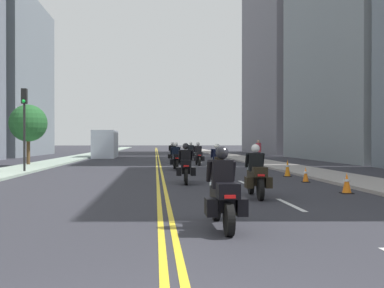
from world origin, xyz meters
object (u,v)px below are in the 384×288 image
at_px(motorcycle_4, 176,159).
at_px(traffic_cone_0, 306,175).
at_px(pedestrian_1, 258,151).
at_px(motorcycle_2, 186,167).
at_px(traffic_light_near, 24,115).
at_px(motorcycle_5, 198,156).
at_px(traffic_cone_1, 287,168).
at_px(motorcycle_0, 223,196).
at_px(traffic_cone_2, 347,183).
at_px(motorcycle_7, 191,153).
at_px(parked_truck, 106,145).
at_px(motorcycle_3, 217,163).
at_px(motorcycle_1, 256,176).
at_px(motorcycle_6, 172,154).
at_px(street_tree_1, 28,123).

relative_size(motorcycle_4, traffic_cone_0, 3.47).
height_order(motorcycle_4, pedestrian_1, pedestrian_1).
relative_size(motorcycle_2, traffic_light_near, 0.50).
distance_m(motorcycle_5, traffic_cone_1, 10.63).
distance_m(traffic_light_near, pedestrian_1, 17.55).
distance_m(motorcycle_0, traffic_cone_2, 7.31).
distance_m(motorcycle_4, traffic_cone_1, 7.55).
bearing_deg(motorcycle_2, traffic_cone_2, -34.90).
relative_size(motorcycle_7, parked_truck, 0.34).
height_order(motorcycle_2, motorcycle_4, motorcycle_4).
height_order(motorcycle_4, parked_truck, parked_truck).
height_order(traffic_cone_1, parked_truck, parked_truck).
xyz_separation_m(motorcycle_0, traffic_light_near, (-8.23, 15.61, 2.46)).
bearing_deg(traffic_cone_0, motorcycle_0, -117.65).
bearing_deg(motorcycle_4, motorcycle_3, -71.22).
xyz_separation_m(motorcycle_0, motorcycle_5, (1.69, 22.37, 0.02)).
bearing_deg(motorcycle_5, motorcycle_0, -96.26).
distance_m(motorcycle_5, traffic_cone_0, 13.39).
bearing_deg(pedestrian_1, motorcycle_3, 120.83).
relative_size(motorcycle_1, motorcycle_2, 0.99).
relative_size(motorcycle_1, motorcycle_7, 1.00).
xyz_separation_m(motorcycle_2, pedestrian_1, (6.64, 15.57, 0.27)).
height_order(motorcycle_2, traffic_cone_0, motorcycle_2).
relative_size(motorcycle_0, motorcycle_5, 0.99).
xyz_separation_m(motorcycle_4, motorcycle_7, (1.97, 13.24, -0.00)).
relative_size(motorcycle_4, traffic_cone_1, 2.70).
bearing_deg(traffic_cone_0, motorcycle_3, 129.55).
bearing_deg(motorcycle_6, motorcycle_1, -87.00).
distance_m(motorcycle_3, motorcycle_7, 17.87).
relative_size(motorcycle_1, motorcycle_4, 1.00).
height_order(motorcycle_5, traffic_cone_2, motorcycle_5).
distance_m(traffic_cone_2, pedestrian_1, 19.47).
xyz_separation_m(traffic_cone_0, traffic_cone_2, (-0.01, -3.96, 0.02)).
bearing_deg(motorcycle_4, parked_truck, 104.62).
xyz_separation_m(motorcycle_3, pedestrian_1, (4.81, 11.60, 0.29)).
xyz_separation_m(motorcycle_3, traffic_cone_2, (3.15, -7.79, -0.30)).
bearing_deg(street_tree_1, motorcycle_0, -66.18).
xyz_separation_m(motorcycle_1, motorcycle_7, (0.17, 26.49, -0.00)).
bearing_deg(traffic_cone_1, motorcycle_0, -112.25).
distance_m(motorcycle_7, pedestrian_1, 7.83).
bearing_deg(traffic_light_near, pedestrian_1, 31.88).
distance_m(motorcycle_1, motorcycle_3, 8.61).
bearing_deg(motorcycle_5, parked_truck, 115.37).
relative_size(motorcycle_0, traffic_cone_2, 3.23).
bearing_deg(traffic_light_near, motorcycle_3, -13.55).
distance_m(motorcycle_3, street_tree_1, 15.20).
xyz_separation_m(motorcycle_6, street_tree_1, (-10.05, -4.38, 2.26)).
bearing_deg(motorcycle_7, street_tree_1, -141.45).
distance_m(motorcycle_3, motorcycle_6, 13.88).
bearing_deg(traffic_cone_1, motorcycle_4, 132.59).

